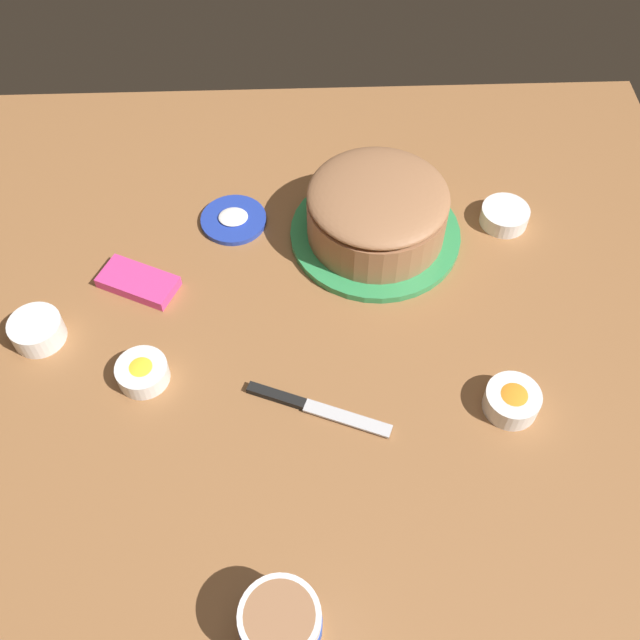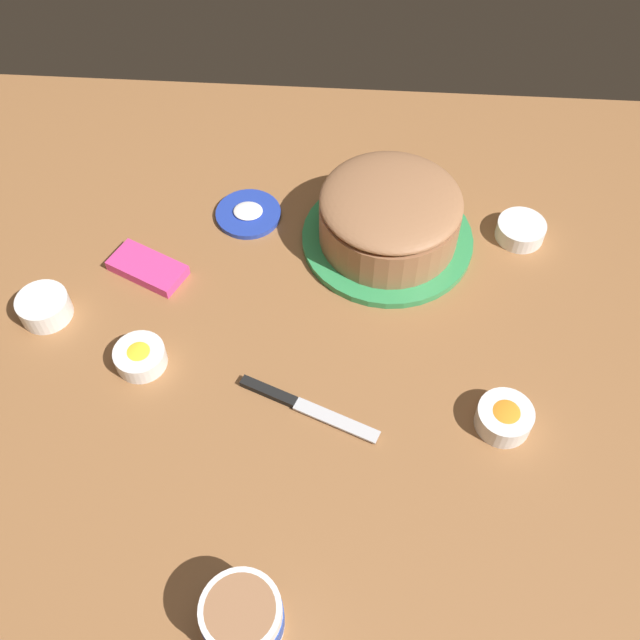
{
  "view_description": "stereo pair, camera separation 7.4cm",
  "coord_description": "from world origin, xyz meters",
  "px_view_note": "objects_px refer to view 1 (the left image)",
  "views": [
    {
      "loc": [
        -0.03,
        0.6,
        1.02
      ],
      "look_at": [
        -0.06,
        -0.11,
        0.04
      ],
      "focal_mm": 41.77,
      "sensor_mm": 36.0,
      "label": 1
    },
    {
      "loc": [
        -0.11,
        0.6,
        1.02
      ],
      "look_at": [
        -0.06,
        -0.11,
        0.04
      ],
      "focal_mm": 41.77,
      "sensor_mm": 36.0,
      "label": 2
    }
  ],
  "objects_px": {
    "spreading_knife": "(305,405)",
    "sprinkle_bowl_yellow": "(142,372)",
    "frosting_tub": "(281,623)",
    "sprinkle_bowl_blue": "(505,215)",
    "frosting_tub_lid": "(234,219)",
    "sprinkle_bowl_orange": "(512,400)",
    "candy_box_lower": "(138,282)",
    "sprinkle_bowl_pink": "(37,330)",
    "frosted_cake": "(377,215)"
  },
  "relations": [
    {
      "from": "frosting_tub",
      "to": "frosting_tub_lid",
      "type": "relative_size",
      "value": 0.86
    },
    {
      "from": "spreading_knife",
      "to": "sprinkle_bowl_yellow",
      "type": "bearing_deg",
      "value": -13.53
    },
    {
      "from": "sprinkle_bowl_blue",
      "to": "spreading_knife",
      "type": "bearing_deg",
      "value": 45.15
    },
    {
      "from": "frosting_tub_lid",
      "to": "spreading_knife",
      "type": "xyz_separation_m",
      "value": [
        -0.12,
        0.4,
        -0.0
      ]
    },
    {
      "from": "sprinkle_bowl_pink",
      "to": "sprinkle_bowl_yellow",
      "type": "xyz_separation_m",
      "value": [
        -0.18,
        0.09,
        -0.0
      ]
    },
    {
      "from": "frosting_tub_lid",
      "to": "sprinkle_bowl_orange",
      "type": "distance_m",
      "value": 0.61
    },
    {
      "from": "frosting_tub",
      "to": "frosting_tub_lid",
      "type": "xyz_separation_m",
      "value": [
        0.09,
        -0.73,
        -0.03
      ]
    },
    {
      "from": "frosting_tub",
      "to": "sprinkle_bowl_yellow",
      "type": "bearing_deg",
      "value": -60.98
    },
    {
      "from": "frosted_cake",
      "to": "sprinkle_bowl_blue",
      "type": "relative_size",
      "value": 3.52
    },
    {
      "from": "frosting_tub",
      "to": "candy_box_lower",
      "type": "bearing_deg",
      "value": -67.1
    },
    {
      "from": "frosting_tub",
      "to": "candy_box_lower",
      "type": "xyz_separation_m",
      "value": [
        0.25,
        -0.59,
        -0.03
      ]
    },
    {
      "from": "frosting_tub_lid",
      "to": "frosting_tub",
      "type": "bearing_deg",
      "value": 96.71
    },
    {
      "from": "sprinkle_bowl_yellow",
      "to": "sprinkle_bowl_blue",
      "type": "xyz_separation_m",
      "value": [
        -0.64,
        -0.32,
        -0.0
      ]
    },
    {
      "from": "spreading_knife",
      "to": "sprinkle_bowl_yellow",
      "type": "relative_size",
      "value": 2.71
    },
    {
      "from": "frosting_tub",
      "to": "sprinkle_bowl_pink",
      "type": "xyz_separation_m",
      "value": [
        0.4,
        -0.48,
        -0.02
      ]
    },
    {
      "from": "spreading_knife",
      "to": "sprinkle_bowl_yellow",
      "type": "height_order",
      "value": "sprinkle_bowl_yellow"
    },
    {
      "from": "sprinkle_bowl_yellow",
      "to": "sprinkle_bowl_orange",
      "type": "height_order",
      "value": "sprinkle_bowl_orange"
    },
    {
      "from": "frosting_tub",
      "to": "frosting_tub_lid",
      "type": "bearing_deg",
      "value": -83.29
    },
    {
      "from": "frosting_tub",
      "to": "spreading_knife",
      "type": "bearing_deg",
      "value": -96.61
    },
    {
      "from": "frosting_tub_lid",
      "to": "spreading_knife",
      "type": "distance_m",
      "value": 0.42
    },
    {
      "from": "spreading_knife",
      "to": "sprinkle_bowl_orange",
      "type": "distance_m",
      "value": 0.32
    },
    {
      "from": "sprinkle_bowl_pink",
      "to": "spreading_knife",
      "type": "bearing_deg",
      "value": 161.38
    },
    {
      "from": "frosting_tub_lid",
      "to": "sprinkle_bowl_blue",
      "type": "xyz_separation_m",
      "value": [
        -0.51,
        0.02,
        0.01
      ]
    },
    {
      "from": "frosting_tub_lid",
      "to": "sprinkle_bowl_yellow",
      "type": "distance_m",
      "value": 0.36
    },
    {
      "from": "frosting_tub",
      "to": "frosting_tub_lid",
      "type": "height_order",
      "value": "frosting_tub"
    },
    {
      "from": "frosting_tub",
      "to": "frosted_cake",
      "type": "bearing_deg",
      "value": -104.37
    },
    {
      "from": "frosting_tub",
      "to": "sprinkle_bowl_pink",
      "type": "distance_m",
      "value": 0.63
    },
    {
      "from": "frosting_tub_lid",
      "to": "sprinkle_bowl_yellow",
      "type": "relative_size",
      "value": 1.48
    },
    {
      "from": "sprinkle_bowl_orange",
      "to": "frosting_tub",
      "type": "bearing_deg",
      "value": 41.84
    },
    {
      "from": "sprinkle_bowl_blue",
      "to": "candy_box_lower",
      "type": "relative_size",
      "value": 0.66
    },
    {
      "from": "frosted_cake",
      "to": "sprinkle_bowl_yellow",
      "type": "relative_size",
      "value": 3.76
    },
    {
      "from": "frosting_tub",
      "to": "spreading_knife",
      "type": "distance_m",
      "value": 0.34
    },
    {
      "from": "sprinkle_bowl_blue",
      "to": "frosting_tub",
      "type": "bearing_deg",
      "value": 59.62
    },
    {
      "from": "frosted_cake",
      "to": "spreading_knife",
      "type": "relative_size",
      "value": 1.38
    },
    {
      "from": "sprinkle_bowl_blue",
      "to": "sprinkle_bowl_orange",
      "type": "distance_m",
      "value": 0.4
    },
    {
      "from": "sprinkle_bowl_orange",
      "to": "sprinkle_bowl_yellow",
      "type": "bearing_deg",
      "value": -7.28
    },
    {
      "from": "spreading_knife",
      "to": "sprinkle_bowl_orange",
      "type": "xyz_separation_m",
      "value": [
        -0.32,
        0.01,
        0.02
      ]
    },
    {
      "from": "frosting_tub",
      "to": "sprinkle_bowl_orange",
      "type": "bearing_deg",
      "value": -138.16
    },
    {
      "from": "sprinkle_bowl_yellow",
      "to": "sprinkle_bowl_blue",
      "type": "distance_m",
      "value": 0.72
    },
    {
      "from": "frosted_cake",
      "to": "sprinkle_bowl_yellow",
      "type": "height_order",
      "value": "frosted_cake"
    },
    {
      "from": "spreading_knife",
      "to": "sprinkle_bowl_blue",
      "type": "distance_m",
      "value": 0.54
    },
    {
      "from": "frosting_tub_lid",
      "to": "sprinkle_bowl_pink",
      "type": "height_order",
      "value": "sprinkle_bowl_pink"
    },
    {
      "from": "sprinkle_bowl_yellow",
      "to": "sprinkle_bowl_blue",
      "type": "relative_size",
      "value": 0.94
    },
    {
      "from": "frosting_tub_lid",
      "to": "sprinkle_bowl_pink",
      "type": "distance_m",
      "value": 0.4
    },
    {
      "from": "sprinkle_bowl_blue",
      "to": "candy_box_lower",
      "type": "xyz_separation_m",
      "value": [
        0.67,
        0.13,
        -0.01
      ]
    },
    {
      "from": "spreading_knife",
      "to": "sprinkle_bowl_blue",
      "type": "relative_size",
      "value": 2.55
    },
    {
      "from": "sprinkle_bowl_orange",
      "to": "candy_box_lower",
      "type": "height_order",
      "value": "sprinkle_bowl_orange"
    },
    {
      "from": "sprinkle_bowl_pink",
      "to": "sprinkle_bowl_yellow",
      "type": "relative_size",
      "value": 1.05
    },
    {
      "from": "spreading_knife",
      "to": "sprinkle_bowl_yellow",
      "type": "xyz_separation_m",
      "value": [
        0.26,
        -0.06,
        0.01
      ]
    },
    {
      "from": "spreading_knife",
      "to": "frosting_tub",
      "type": "bearing_deg",
      "value": 83.39
    }
  ]
}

